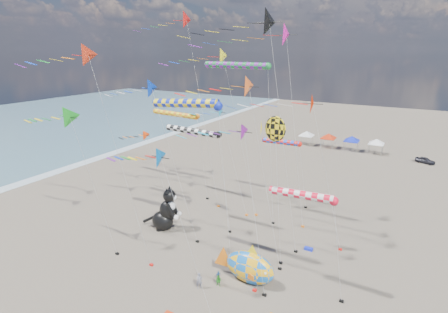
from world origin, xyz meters
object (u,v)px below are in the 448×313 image
at_px(fish_inflatable, 249,267).
at_px(parked_car, 425,160).
at_px(cat_inflatable, 164,208).
at_px(person_adult, 199,281).
at_px(child_green, 219,281).
at_px(child_blue, 218,276).

height_order(fish_inflatable, parked_car, fish_inflatable).
bearing_deg(cat_inflatable, fish_inflatable, -33.33).
xyz_separation_m(person_adult, child_green, (1.41, 1.13, -0.23)).
bearing_deg(person_adult, child_green, -4.22).
relative_size(cat_inflatable, child_green, 4.91).
distance_m(person_adult, child_blue, 2.15).
bearing_deg(child_blue, cat_inflatable, 94.71).
distance_m(child_blue, parked_car, 53.82).
distance_m(fish_inflatable, child_blue, 3.16).
bearing_deg(parked_car, child_green, -177.25).
height_order(cat_inflatable, person_adult, cat_inflatable).
xyz_separation_m(person_adult, child_blue, (0.92, 1.91, -0.32)).
distance_m(person_adult, parked_car, 55.92).
height_order(cat_inflatable, child_blue, cat_inflatable).
xyz_separation_m(child_green, child_blue, (-0.50, 0.78, -0.09)).
xyz_separation_m(cat_inflatable, person_adult, (9.90, -7.33, -2.03)).
height_order(fish_inflatable, child_green, fish_inflatable).
xyz_separation_m(fish_inflatable, parked_car, (14.34, 49.82, -1.00)).
bearing_deg(fish_inflatable, child_green, -137.57).
xyz_separation_m(cat_inflatable, child_blue, (10.82, -5.42, -2.35)).
height_order(fish_inflatable, person_adult, fish_inflatable).
relative_size(cat_inflatable, parked_car, 1.60).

